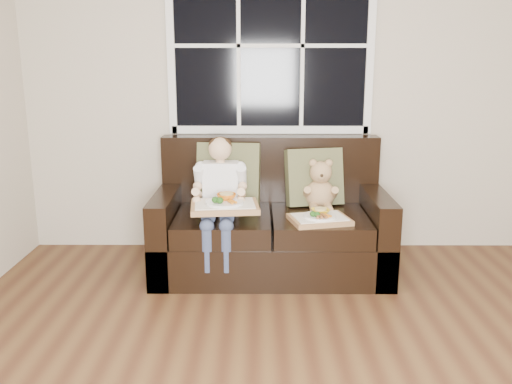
{
  "coord_description": "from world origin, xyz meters",
  "views": [
    {
      "loc": [
        -0.37,
        -1.9,
        1.54
      ],
      "look_at": [
        -0.38,
        1.85,
        0.63
      ],
      "focal_mm": 38.0,
      "sensor_mm": 36.0,
      "label": 1
    }
  ],
  "objects_px": {
    "tray_right": "(319,218)",
    "teddy_bear": "(320,188)",
    "loveseat": "(271,228)",
    "child": "(220,189)",
    "tray_left": "(225,205)"
  },
  "relations": [
    {
      "from": "tray_right",
      "to": "child",
      "type": "bearing_deg",
      "value": 150.88
    },
    {
      "from": "tray_right",
      "to": "tray_left",
      "type": "bearing_deg",
      "value": 168.28
    },
    {
      "from": "teddy_bear",
      "to": "tray_left",
      "type": "xyz_separation_m",
      "value": [
        -0.7,
        -0.38,
        -0.03
      ]
    },
    {
      "from": "teddy_bear",
      "to": "tray_left",
      "type": "bearing_deg",
      "value": -149.64
    },
    {
      "from": "tray_right",
      "to": "loveseat",
      "type": "bearing_deg",
      "value": 122.87
    },
    {
      "from": "child",
      "to": "tray_right",
      "type": "xyz_separation_m",
      "value": [
        0.7,
        -0.2,
        -0.16
      ]
    },
    {
      "from": "loveseat",
      "to": "tray_left",
      "type": "distance_m",
      "value": 0.54
    },
    {
      "from": "child",
      "to": "teddy_bear",
      "type": "relative_size",
      "value": 2.17
    },
    {
      "from": "tray_right",
      "to": "teddy_bear",
      "type": "bearing_deg",
      "value": 69.83
    },
    {
      "from": "child",
      "to": "tray_left",
      "type": "xyz_separation_m",
      "value": [
        0.05,
        -0.22,
        -0.06
      ]
    },
    {
      "from": "loveseat",
      "to": "child",
      "type": "xyz_separation_m",
      "value": [
        -0.37,
        -0.12,
        0.33
      ]
    },
    {
      "from": "child",
      "to": "tray_left",
      "type": "height_order",
      "value": "child"
    },
    {
      "from": "loveseat",
      "to": "tray_right",
      "type": "relative_size",
      "value": 3.73
    },
    {
      "from": "child",
      "to": "tray_right",
      "type": "bearing_deg",
      "value": -15.63
    },
    {
      "from": "teddy_bear",
      "to": "tray_left",
      "type": "relative_size",
      "value": 0.8
    }
  ]
}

